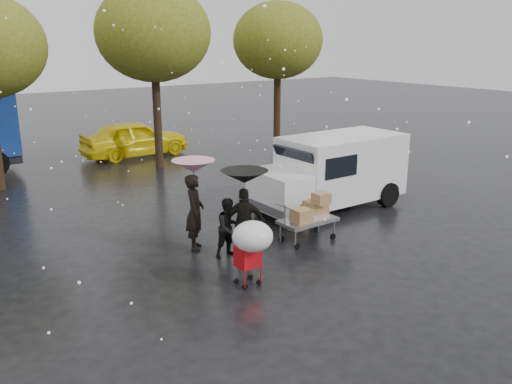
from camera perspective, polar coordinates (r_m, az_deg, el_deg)
ground at (r=12.92m, az=-0.74°, el=-7.10°), size 90.00×90.00×0.00m
person_pink at (r=13.33m, az=-6.46°, el=-2.12°), size 0.75×0.83×1.90m
person_middle at (r=12.87m, az=-2.84°, el=-3.77°), size 0.72×0.58×1.44m
person_black at (r=12.77m, az=-1.19°, el=-3.30°), size 1.06×0.88×1.70m
umbrella_pink at (r=13.02m, az=-6.62°, el=2.70°), size 1.04×1.04×2.25m
umbrella_black at (r=12.45m, az=-1.22°, el=1.60°), size 1.11×1.11×2.13m
vendor_cart at (r=13.93m, az=5.76°, el=-2.26°), size 1.52×0.80×1.27m
shopping_cart at (r=11.14m, az=-0.44°, el=-5.06°), size 0.84×0.84×1.46m
white_van at (r=16.66m, az=8.03°, el=2.25°), size 4.91×2.18×2.20m
box_ground_near at (r=14.86m, az=4.41°, el=-3.14°), size 0.52×0.45×0.42m
box_ground_far at (r=15.27m, az=5.41°, el=-2.78°), size 0.53×0.46×0.36m
yellow_taxi at (r=24.49m, az=-12.64°, el=5.52°), size 4.70×1.97×1.59m
tree_row at (r=20.76m, az=-18.43°, el=15.06°), size 21.60×4.40×7.12m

